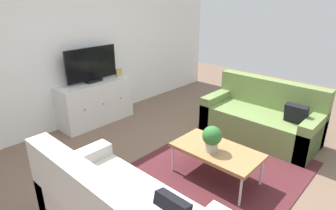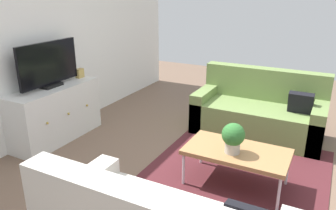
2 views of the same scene
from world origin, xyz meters
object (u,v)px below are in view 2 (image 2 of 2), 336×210
at_px(flat_screen_tv, 49,65).
at_px(potted_plant, 233,137).
at_px(tv_console, 56,113).
at_px(mantel_clock, 80,73).
at_px(coffee_table, 237,153).
at_px(couch_right_side, 259,113).

bearing_deg(flat_screen_tv, potted_plant, -91.10).
distance_m(potted_plant, tv_console, 2.45).
height_order(flat_screen_tv, mantel_clock, flat_screen_tv).
distance_m(tv_console, flat_screen_tv, 0.66).
xyz_separation_m(tv_console, mantel_clock, (0.52, 0.00, 0.43)).
bearing_deg(coffee_table, couch_right_side, 3.67).
bearing_deg(tv_console, potted_plant, -91.11).
distance_m(couch_right_side, flat_screen_tv, 2.90).
bearing_deg(coffee_table, mantel_clock, 78.58).
xyz_separation_m(potted_plant, tv_console, (0.05, 2.44, -0.21)).
distance_m(flat_screen_tv, mantel_clock, 0.57).
bearing_deg(tv_console, couch_right_side, -58.35).
relative_size(coffee_table, mantel_clock, 7.97).
relative_size(coffee_table, flat_screen_tv, 1.11).
relative_size(couch_right_side, coffee_table, 1.66).
height_order(tv_console, flat_screen_tv, flat_screen_tv).
height_order(couch_right_side, tv_console, couch_right_side).
distance_m(coffee_table, mantel_clock, 2.55).
height_order(potted_plant, tv_console, tv_console).
bearing_deg(potted_plant, mantel_clock, 76.86).
bearing_deg(mantel_clock, flat_screen_tv, 177.81).
bearing_deg(tv_console, mantel_clock, 0.00).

